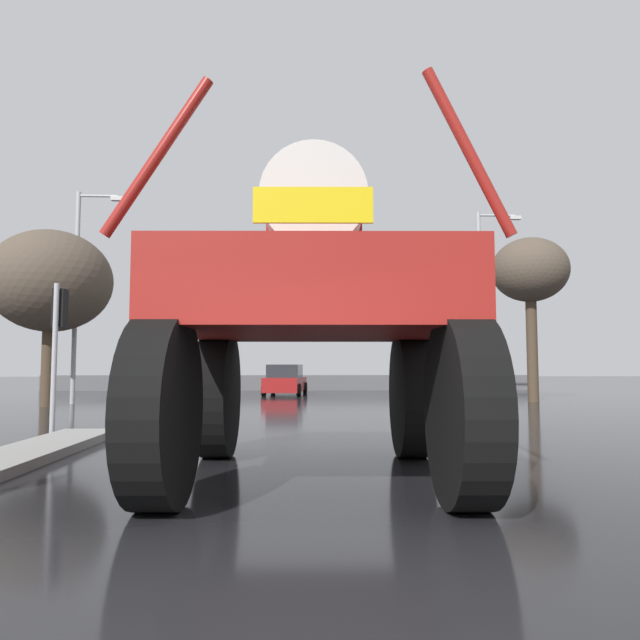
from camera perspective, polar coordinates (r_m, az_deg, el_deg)
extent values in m
plane|color=black|center=(21.68, -2.98, -8.24)|extent=(120.00, 120.00, 0.00)
cube|color=gray|center=(9.96, -28.07, -11.85)|extent=(1.10, 7.64, 0.15)
cylinder|color=black|center=(9.80, -9.68, -7.07)|extent=(0.55, 2.00, 1.98)
cylinder|color=black|center=(9.78, 8.66, -7.08)|extent=(0.55, 2.00, 1.98)
cylinder|color=black|center=(6.38, -14.87, -8.44)|extent=(0.55, 2.00, 1.98)
cylinder|color=black|center=(6.36, 13.59, -8.48)|extent=(0.55, 2.00, 1.98)
cube|color=maroon|center=(7.96, -0.57, 1.86)|extent=(3.77, 4.34, 0.93)
cube|color=maroon|center=(8.54, -0.55, 7.68)|extent=(1.32, 1.17, 0.90)
cylinder|color=silver|center=(7.56, -0.59, 10.60)|extent=(1.30, 1.43, 1.24)
cylinder|color=maroon|center=(6.61, -15.33, 14.81)|extent=(1.15, 0.17, 1.71)
cylinder|color=maroon|center=(6.61, 14.07, 15.30)|extent=(0.96, 0.16, 1.81)
cube|color=yellow|center=(6.00, -0.67, 10.92)|extent=(1.19, 0.09, 0.36)
cube|color=maroon|center=(30.20, -3.34, -6.16)|extent=(2.23, 4.29, 0.70)
cube|color=#23282D|center=(30.04, -3.37, -4.89)|extent=(1.82, 2.29, 0.64)
cylinder|color=black|center=(31.67, -4.51, -6.48)|extent=(0.26, 0.62, 0.60)
cylinder|color=black|center=(31.43, -1.44, -6.51)|extent=(0.26, 0.62, 0.60)
cylinder|color=black|center=(29.01, -5.40, -6.66)|extent=(0.26, 0.62, 0.60)
cylinder|color=black|center=(28.76, -2.04, -6.70)|extent=(0.26, 0.62, 0.60)
cylinder|color=#A8AAAF|center=(13.90, -24.06, -3.38)|extent=(0.11, 0.11, 3.22)
cube|color=black|center=(14.16, -23.60, 1.02)|extent=(0.24, 0.32, 0.84)
sphere|color=red|center=(14.36, -23.30, 2.02)|extent=(0.17, 0.17, 0.17)
sphere|color=#3C2403|center=(14.34, -23.33, 0.95)|extent=(0.17, 0.17, 0.17)
sphere|color=black|center=(14.31, -23.37, -0.12)|extent=(0.17, 0.17, 0.17)
cylinder|color=#A8AAAF|center=(13.51, 13.80, -2.01)|extent=(0.11, 0.11, 3.98)
cube|color=black|center=(13.85, 13.44, 4.04)|extent=(0.24, 0.32, 0.84)
sphere|color=red|center=(14.07, 13.20, 5.02)|extent=(0.17, 0.17, 0.17)
sphere|color=#3C2403|center=(14.03, 13.22, 3.93)|extent=(0.17, 0.17, 0.17)
sphere|color=black|center=(14.00, 13.24, 2.83)|extent=(0.17, 0.17, 0.17)
cylinder|color=#A8AAAF|center=(28.95, 7.75, -3.73)|extent=(0.11, 0.11, 3.55)
cube|color=black|center=(29.20, 7.65, -1.27)|extent=(0.24, 0.32, 0.84)
sphere|color=red|center=(29.41, 7.58, -0.77)|extent=(0.17, 0.17, 0.17)
sphere|color=#3C2403|center=(29.39, 7.59, -1.29)|extent=(0.17, 0.17, 0.17)
sphere|color=black|center=(29.38, 7.59, -1.82)|extent=(0.17, 0.17, 0.17)
cylinder|color=#A8AAAF|center=(25.00, -22.33, 2.09)|extent=(0.18, 0.18, 8.28)
cylinder|color=#A8AAAF|center=(25.50, -20.43, 11.05)|extent=(1.52, 0.10, 0.10)
cube|color=silver|center=(25.26, -18.77, 10.92)|extent=(0.50, 0.24, 0.16)
cylinder|color=#A8AAAF|center=(27.75, 15.05, 1.47)|extent=(0.18, 0.18, 8.44)
cylinder|color=#A8AAAF|center=(28.71, 16.53, 9.56)|extent=(1.70, 0.10, 0.10)
cube|color=silver|center=(28.97, 18.15, 9.26)|extent=(0.50, 0.24, 0.16)
cylinder|color=#473828|center=(23.57, -24.60, -3.89)|extent=(0.44, 0.44, 3.01)
ellipsoid|color=brown|center=(23.77, -24.36, 3.42)|extent=(4.35, 4.35, 3.69)
cylinder|color=#473828|center=(25.76, 19.62, -2.59)|extent=(0.44, 0.44, 4.31)
ellipsoid|color=brown|center=(26.05, 19.44, 4.55)|extent=(3.10, 3.10, 2.64)
cube|color=#59595B|center=(35.54, -2.85, -6.02)|extent=(29.12, 0.24, 0.90)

